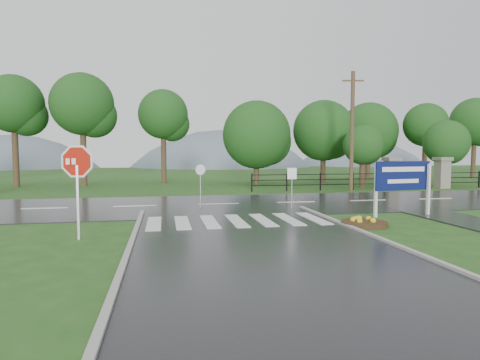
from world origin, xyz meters
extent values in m
plane|color=#25501A|center=(0.00, 0.00, 0.00)|extent=(120.00, 120.00, 0.00)
cube|color=black|center=(0.00, 10.00, 0.00)|extent=(90.00, 8.00, 0.04)
cube|color=#2A2A2C|center=(8.50, 4.00, 0.00)|extent=(2.20, 11.00, 0.04)
cube|color=silver|center=(-3.00, 5.00, 0.06)|extent=(0.50, 2.80, 0.02)
cube|color=silver|center=(-2.00, 5.00, 0.06)|extent=(0.50, 2.80, 0.02)
cube|color=silver|center=(-1.00, 5.00, 0.06)|extent=(0.50, 2.80, 0.02)
cube|color=silver|center=(0.00, 5.00, 0.06)|extent=(0.50, 2.80, 0.02)
cube|color=silver|center=(1.00, 5.00, 0.06)|extent=(0.50, 2.80, 0.02)
cube|color=silver|center=(2.00, 5.00, 0.06)|extent=(0.50, 2.80, 0.02)
cube|color=silver|center=(3.00, 5.00, 0.06)|extent=(0.50, 2.80, 0.02)
cube|color=#A3A39B|center=(-3.55, -4.00, 0.00)|extent=(0.15, 24.00, 0.12)
cube|color=gray|center=(13.00, 16.00, 1.00)|extent=(0.80, 0.80, 2.00)
cube|color=#6B6659|center=(13.00, 16.00, 2.12)|extent=(1.00, 1.00, 0.24)
cube|color=gray|center=(17.00, 16.00, 1.00)|extent=(0.80, 0.80, 2.00)
cube|color=#6B6659|center=(17.00, 16.00, 2.12)|extent=(1.00, 1.00, 0.24)
cube|color=black|center=(7.75, 16.00, 0.40)|extent=(9.50, 0.05, 0.05)
cube|color=black|center=(7.75, 16.00, 0.75)|extent=(9.50, 0.05, 0.05)
cube|color=black|center=(7.75, 16.00, 1.10)|extent=(9.50, 0.05, 0.05)
cube|color=black|center=(3.00, 16.00, 0.60)|extent=(0.08, 0.08, 1.20)
cube|color=black|center=(12.50, 16.00, 0.60)|extent=(0.08, 0.08, 1.20)
cube|color=black|center=(17.50, 16.00, 0.60)|extent=(0.08, 0.08, 1.20)
sphere|color=slate|center=(-28.00, 65.00, -14.40)|extent=(40.00, 40.00, 40.00)
sphere|color=slate|center=(8.00, 65.00, -17.28)|extent=(48.00, 48.00, 48.00)
sphere|color=slate|center=(36.00, 65.00, -12.96)|extent=(36.00, 36.00, 36.00)
cube|color=#939399|center=(-5.13, 2.92, 1.11)|extent=(0.07, 0.07, 2.22)
cylinder|color=white|center=(-5.13, 2.93, 2.33)|extent=(1.29, 0.35, 1.33)
cylinder|color=#B81A0C|center=(-5.13, 2.92, 2.33)|extent=(1.13, 0.32, 1.16)
cube|color=silver|center=(5.65, 5.08, 1.06)|extent=(0.12, 0.12, 2.13)
cube|color=silver|center=(7.99, 5.08, 1.06)|extent=(0.12, 0.12, 2.13)
cube|color=#0C144D|center=(6.82, 5.08, 1.65)|extent=(2.54, 0.36, 1.17)
cube|color=white|center=(6.82, 5.04, 1.91)|extent=(2.01, 0.24, 0.19)
cube|color=white|center=(6.82, 5.04, 1.44)|extent=(1.48, 0.18, 0.16)
cylinder|color=#332111|center=(4.29, 3.44, 0.08)|extent=(1.60, 1.60, 0.16)
cube|color=#939399|center=(3.08, 7.92, 0.88)|extent=(0.04, 0.04, 1.77)
cube|color=white|center=(3.08, 7.90, 1.63)|extent=(0.41, 0.12, 0.51)
cylinder|color=#939399|center=(-0.99, 8.80, 0.95)|extent=(0.06, 0.06, 1.89)
cylinder|color=white|center=(-0.99, 8.78, 1.80)|extent=(0.46, 0.15, 0.47)
cylinder|color=#473523|center=(9.73, 15.50, 3.96)|extent=(0.26, 0.26, 7.93)
cube|color=brown|center=(9.73, 15.50, 7.31)|extent=(1.40, 0.37, 0.09)
cylinder|color=#3D2B1C|center=(11.60, 17.50, 1.30)|extent=(0.43, 0.43, 2.60)
sphere|color=#154314|center=(11.60, 17.50, 3.12)|extent=(2.88, 2.88, 2.88)
cylinder|color=#3D2B1C|center=(18.40, 17.50, 1.39)|extent=(0.43, 0.43, 2.78)
sphere|color=#154314|center=(18.40, 17.50, 3.33)|extent=(3.35, 3.35, 3.35)
camera|label=1|loc=(-2.62, -9.50, 2.60)|focal=30.00mm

